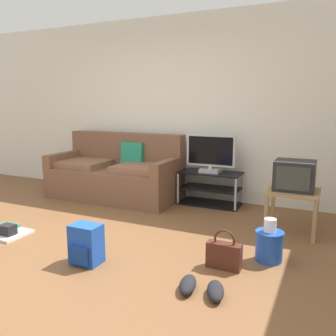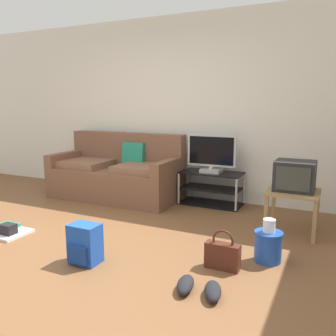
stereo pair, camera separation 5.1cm
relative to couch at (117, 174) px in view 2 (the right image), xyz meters
name	(u,v)px [view 2 (the right image)]	position (x,y,z in m)	size (l,w,h in m)	color
ground_plane	(71,251)	(0.71, -1.91, -0.36)	(9.00, 9.80, 0.02)	brown
wall_back	(175,108)	(0.71, 0.54, 1.00)	(9.00, 0.10, 2.70)	silver
couch	(117,174)	(0.00, 0.00, 0.00)	(1.96, 0.90, 0.97)	brown
tv_stand	(211,188)	(1.43, 0.23, -0.12)	(0.86, 0.44, 0.47)	black
flat_tv	(211,154)	(1.43, 0.21, 0.38)	(0.70, 0.22, 0.53)	#B2B2B7
side_table	(293,197)	(2.61, -0.44, 0.05)	(0.55, 0.55, 0.48)	#9E7A4C
crt_tv	(295,176)	(2.61, -0.43, 0.29)	(0.42, 0.38, 0.33)	#232326
backpack	(85,244)	(1.02, -2.06, -0.18)	(0.27, 0.27, 0.36)	blue
handbag	(222,255)	(2.18, -1.64, -0.23)	(0.30, 0.11, 0.35)	#4C2319
cleaning_bucket	(268,244)	(2.51, -1.32, -0.19)	(0.26, 0.26, 0.40)	blue
sneakers_pair	(199,288)	(2.14, -2.11, -0.31)	(0.42, 0.32, 0.09)	black
floor_tray	(6,230)	(-0.22, -1.87, -0.31)	(0.45, 0.37, 0.14)	silver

